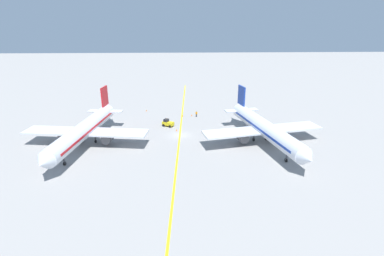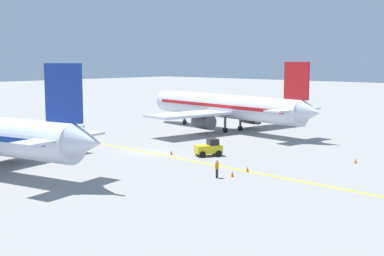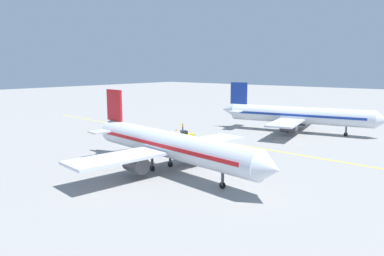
# 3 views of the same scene
# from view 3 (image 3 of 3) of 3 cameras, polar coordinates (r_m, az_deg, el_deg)

# --- Properties ---
(ground_plane) EXTENTS (400.00, 400.00, 0.00)m
(ground_plane) POSITION_cam_3_polar(r_m,az_deg,el_deg) (71.25, 5.03, -2.20)
(ground_plane) COLOR gray
(apron_yellow_centreline) EXTENTS (5.27, 119.92, 0.01)m
(apron_yellow_centreline) POSITION_cam_3_polar(r_m,az_deg,el_deg) (71.25, 5.03, -2.20)
(apron_yellow_centreline) COLOR yellow
(apron_yellow_centreline) RESTS_ON ground
(airplane_at_gate) EXTENTS (28.47, 35.30, 10.60)m
(airplane_at_gate) POSITION_cam_3_polar(r_m,az_deg,el_deg) (84.50, 15.74, 1.85)
(airplane_at_gate) COLOR silver
(airplane_at_gate) RESTS_ON ground
(airplane_adjacent_stand) EXTENTS (28.44, 35.52, 10.60)m
(airplane_adjacent_stand) POSITION_cam_3_polar(r_m,az_deg,el_deg) (50.98, -3.64, -2.58)
(airplane_adjacent_stand) COLOR silver
(airplane_adjacent_stand) RESTS_ON ground
(baggage_tug_white) EXTENTS (3.35, 2.79, 2.11)m
(baggage_tug_white) POSITION_cam_3_polar(r_m,az_deg,el_deg) (72.74, -0.88, -1.20)
(baggage_tug_white) COLOR gold
(baggage_tug_white) RESTS_ON ground
(ground_crew_worker) EXTENTS (0.56, 0.31, 1.68)m
(ground_crew_worker) POSITION_cam_3_polar(r_m,az_deg,el_deg) (83.94, -1.42, 0.23)
(ground_crew_worker) COLOR #23232D
(ground_crew_worker) RESTS_ON ground
(traffic_cone_near_nose) EXTENTS (0.32, 0.32, 0.55)m
(traffic_cone_near_nose) POSITION_cam_3_polar(r_m,az_deg,el_deg) (78.16, -12.32, -1.15)
(traffic_cone_near_nose) COLOR orange
(traffic_cone_near_nose) RESTS_ON ground
(traffic_cone_mid_apron) EXTENTS (0.32, 0.32, 0.55)m
(traffic_cone_mid_apron) POSITION_cam_3_polar(r_m,az_deg,el_deg) (72.38, 2.58, -1.77)
(traffic_cone_mid_apron) COLOR orange
(traffic_cone_mid_apron) RESTS_ON ground
(traffic_cone_by_wingtip) EXTENTS (0.32, 0.32, 0.55)m
(traffic_cone_by_wingtip) POSITION_cam_3_polar(r_m,az_deg,el_deg) (83.53, -2.41, -0.27)
(traffic_cone_by_wingtip) COLOR orange
(traffic_cone_by_wingtip) RESTS_ON ground
(traffic_cone_far_edge) EXTENTS (0.32, 0.32, 0.55)m
(traffic_cone_far_edge) POSITION_cam_3_polar(r_m,az_deg,el_deg) (81.40, -3.55, -0.53)
(traffic_cone_far_edge) COLOR orange
(traffic_cone_far_edge) RESTS_ON ground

